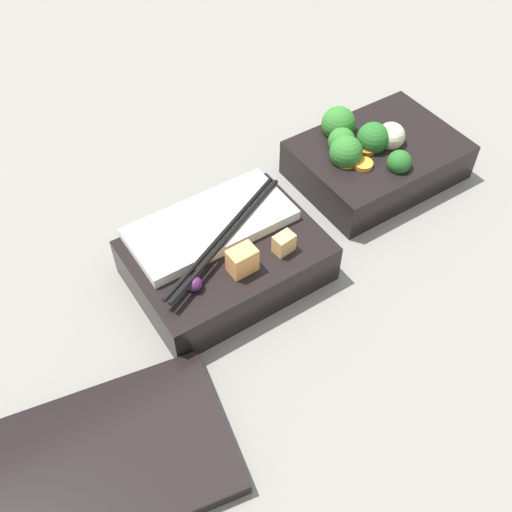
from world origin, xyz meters
The scene contains 4 objects.
ground_plane centered at (0.00, 0.00, 0.00)m, with size 3.00×3.00×0.00m, color slate.
bento_tray_vegetable centered at (-0.11, -0.02, 0.03)m, with size 0.20×0.14×0.08m.
bento_tray_rice centered at (0.12, 0.02, 0.03)m, with size 0.20×0.14×0.08m.
bento_lid centered at (0.31, 0.15, 0.01)m, with size 0.19×0.14×0.02m, color black.
Camera 1 is at (0.32, 0.38, 0.51)m, focal length 42.00 mm.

